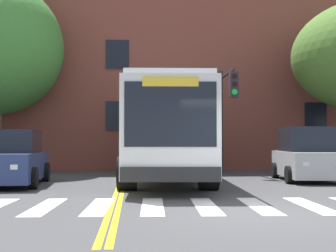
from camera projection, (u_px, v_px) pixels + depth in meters
ground_plane at (255, 213)px, 9.21m from camera, size 120.00×120.00×0.00m
crosswalk at (206, 206)px, 10.22m from camera, size 14.53×3.39×0.01m
lane_line_yellow_inner at (124, 169)px, 24.02m from camera, size 0.12×36.00×0.01m
lane_line_yellow_outer at (128, 169)px, 24.03m from camera, size 0.12×36.00×0.01m
city_bus at (165, 132)px, 17.43m from camera, size 3.30×12.57×3.23m
car_navy_near_lane at (10, 160)px, 15.13m from camera, size 2.33×4.56×1.78m
car_silver_far_lane at (306, 156)px, 16.84m from camera, size 2.26×4.06×1.93m
traffic_light_overhead at (227, 102)px, 19.65m from camera, size 0.34×2.96×4.58m
building_facade at (204, 75)px, 27.32m from camera, size 36.75×8.98×10.61m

